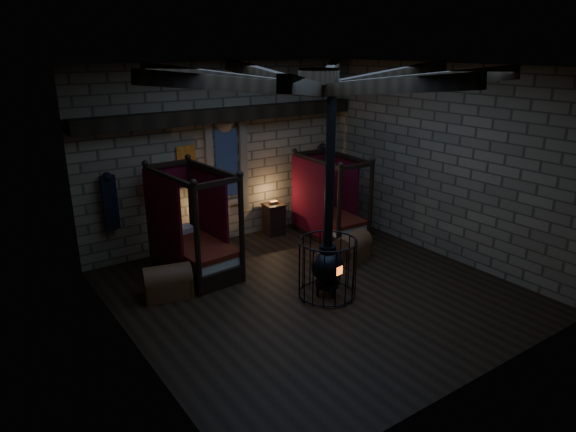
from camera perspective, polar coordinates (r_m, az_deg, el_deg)
room at (r=9.11m, az=3.04°, el=13.38°), size 7.02×7.02×4.29m
bed_left at (r=10.92m, az=-10.47°, el=-3.37°), size 1.28×2.18×2.19m
bed_right at (r=12.73m, az=4.52°, el=-0.10°), size 1.11×1.98×2.03m
trunk_left at (r=10.03m, az=-13.19°, el=-7.21°), size 0.98×0.75×0.64m
trunk_right at (r=11.44m, az=7.14°, el=-3.56°), size 0.99×0.79×0.64m
nightstand_left at (r=11.92m, az=-9.20°, el=-2.14°), size 0.55×0.53×0.94m
nightstand_right at (r=12.85m, az=-1.57°, el=-0.31°), size 0.53×0.51×0.87m
stove at (r=9.68m, az=4.40°, el=-5.29°), size 1.10×1.10×4.05m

